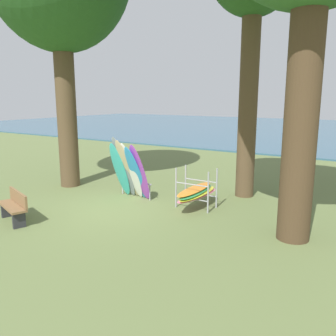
# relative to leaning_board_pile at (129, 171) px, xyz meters

# --- Properties ---
(ground_plane) EXTENTS (80.00, 80.00, 0.00)m
(ground_plane) POSITION_rel_leaning_board_pile_xyz_m (0.31, -1.12, -0.98)
(ground_plane) COLOR olive
(lake_water) EXTENTS (80.00, 36.00, 0.10)m
(lake_water) POSITION_rel_leaning_board_pile_xyz_m (0.31, 29.45, -0.93)
(lake_water) COLOR #38607A
(lake_water) RESTS_ON ground
(leaning_board_pile) EXTENTS (1.49, 1.02, 2.14)m
(leaning_board_pile) POSITION_rel_leaning_board_pile_xyz_m (0.00, 0.00, 0.00)
(leaning_board_pile) COLOR #38B2AD
(leaning_board_pile) RESTS_ON ground
(board_storage_rack) EXTENTS (1.15, 2.13, 1.25)m
(board_storage_rack) POSITION_rel_leaning_board_pile_xyz_m (2.32, 0.38, -0.49)
(board_storage_rack) COLOR #9EA0A5
(board_storage_rack) RESTS_ON ground
(park_bench) EXTENTS (1.46, 0.84, 0.85)m
(park_bench) POSITION_rel_leaning_board_pile_xyz_m (-1.32, -3.42, -0.53)
(park_bench) COLOR #2D2D33
(park_bench) RESTS_ON ground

